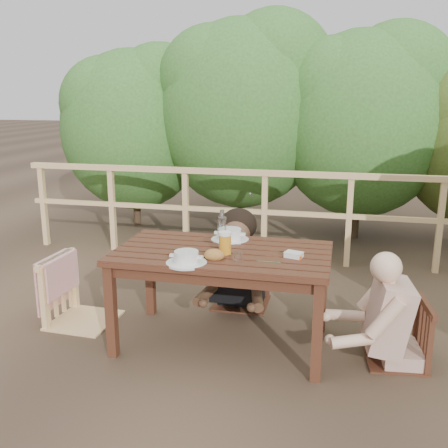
% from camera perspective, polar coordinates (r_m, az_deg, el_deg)
% --- Properties ---
extents(ground, '(60.00, 60.00, 0.00)m').
position_cam_1_polar(ground, '(3.91, -0.17, -13.08)').
color(ground, brown).
rests_on(ground, ground).
extents(table, '(1.52, 0.86, 0.70)m').
position_cam_1_polar(table, '(3.76, -0.18, -8.31)').
color(table, '#3F2014').
rests_on(table, ground).
extents(chair_left, '(0.53, 0.53, 1.01)m').
position_cam_1_polar(chair_left, '(4.20, -15.79, -4.15)').
color(chair_left, '#DEB377').
rests_on(chair_left, ground).
extents(chair_far, '(0.47, 0.47, 0.93)m').
position_cam_1_polar(chair_far, '(4.40, 1.99, -3.30)').
color(chair_far, '#3F2014').
rests_on(chair_far, ground).
extents(chair_right, '(0.45, 0.45, 0.82)m').
position_cam_1_polar(chair_right, '(3.69, 19.06, -8.59)').
color(chair_right, '#3F2014').
rests_on(chair_right, ground).
extents(woman, '(0.55, 0.68, 1.36)m').
position_cam_1_polar(woman, '(4.36, 2.07, -0.55)').
color(woman, black).
rests_on(woman, ground).
extents(diner_right, '(0.69, 0.58, 1.29)m').
position_cam_1_polar(diner_right, '(3.61, 19.84, -5.20)').
color(diner_right, tan).
rests_on(diner_right, ground).
extents(railing, '(5.60, 0.10, 1.01)m').
position_cam_1_polar(railing, '(5.59, 4.55, 0.89)').
color(railing, '#DEB377').
rests_on(railing, ground).
extents(hedge_row, '(6.60, 1.60, 3.80)m').
position_cam_1_polar(hedge_row, '(6.59, 10.00, 14.99)').
color(hedge_row, '#336026').
rests_on(hedge_row, ground).
extents(soup_near, '(0.27, 0.27, 0.09)m').
position_cam_1_polar(soup_near, '(3.38, -4.23, -3.78)').
color(soup_near, white).
rests_on(soup_near, table).
extents(soup_far, '(0.29, 0.29, 0.10)m').
position_cam_1_polar(soup_far, '(3.90, 0.67, -1.22)').
color(soup_far, white).
rests_on(soup_far, table).
extents(bread_roll, '(0.14, 0.11, 0.08)m').
position_cam_1_polar(bread_roll, '(3.44, -1.09, -3.49)').
color(bread_roll, '#A77A3D').
rests_on(bread_roll, table).
extents(beer_glass, '(0.09, 0.09, 0.17)m').
position_cam_1_polar(beer_glass, '(3.53, 0.12, -2.24)').
color(beer_glass, gold).
rests_on(beer_glass, table).
extents(bottle, '(0.07, 0.07, 0.27)m').
position_cam_1_polar(bottle, '(3.75, -0.22, -0.45)').
color(bottle, white).
rests_on(bottle, table).
extents(tumbler, '(0.06, 0.06, 0.07)m').
position_cam_1_polar(tumbler, '(3.38, 1.55, -3.91)').
color(tumbler, silver).
rests_on(tumbler, table).
extents(butter_tub, '(0.14, 0.12, 0.05)m').
position_cam_1_polar(butter_tub, '(3.51, 7.81, -3.53)').
color(butter_tub, white).
rests_on(butter_tub, table).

